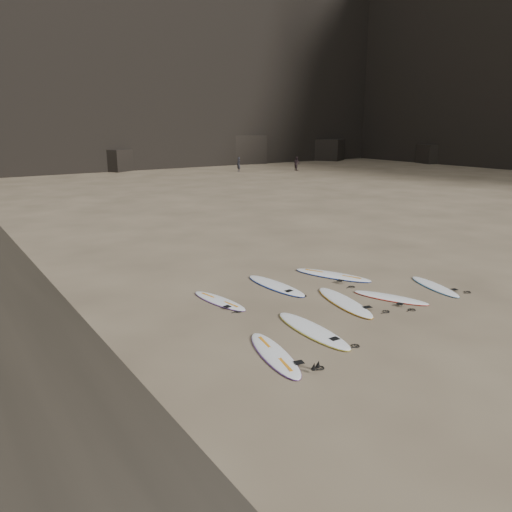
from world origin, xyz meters
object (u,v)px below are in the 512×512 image
(surfboard_7, at_px, (333,275))
(person_a, at_px, (239,164))
(surfboard_0, at_px, (274,354))
(surfboard_4, at_px, (435,286))
(surfboard_6, at_px, (276,285))
(surfboard_3, at_px, (390,297))
(person_b, at_px, (297,164))
(surfboard_2, at_px, (344,302))
(surfboard_1, at_px, (312,330))
(surfboard_5, at_px, (219,301))

(surfboard_7, height_order, person_a, person_a)
(surfboard_0, height_order, person_a, person_a)
(surfboard_4, xyz_separation_m, surfboard_6, (-4.22, 2.95, 0.01))
(surfboard_3, relative_size, person_b, 1.51)
(surfboard_0, bearing_deg, surfboard_2, 36.64)
(surfboard_0, xyz_separation_m, surfboard_7, (5.28, 3.80, 0.00))
(surfboard_1, distance_m, person_a, 43.05)
(person_a, height_order, person_b, person_b)
(surfboard_3, bearing_deg, person_b, 31.38)
(surfboard_5, height_order, surfboard_6, surfboard_6)
(surfboard_4, height_order, surfboard_7, surfboard_7)
(surfboard_7, height_order, person_b, person_b)
(surfboard_3, relative_size, surfboard_4, 1.02)
(surfboard_1, bearing_deg, surfboard_3, 11.27)
(surfboard_4, relative_size, person_a, 1.48)
(surfboard_4, height_order, person_b, person_b)
(surfboard_1, distance_m, surfboard_2, 2.36)
(surfboard_7, bearing_deg, surfboard_1, -162.88)
(surfboard_4, distance_m, person_a, 40.14)
(surfboard_4, distance_m, surfboard_5, 7.01)
(person_a, bearing_deg, surfboard_5, -29.12)
(surfboard_4, bearing_deg, surfboard_2, -174.09)
(surfboard_0, xyz_separation_m, surfboard_2, (3.73, 1.61, 0.00))
(surfboard_5, xyz_separation_m, surfboard_6, (2.23, 0.20, 0.01))
(surfboard_4, bearing_deg, surfboard_0, -156.49)
(surfboard_2, bearing_deg, surfboard_3, -6.45)
(surfboard_6, distance_m, surfboard_7, 2.32)
(surfboard_5, distance_m, person_b, 42.13)
(surfboard_2, bearing_deg, surfboard_1, -141.37)
(surfboard_4, bearing_deg, person_a, 82.18)
(surfboard_5, bearing_deg, person_b, 39.01)
(surfboard_6, bearing_deg, surfboard_3, -55.66)
(surfboard_6, xyz_separation_m, surfboard_7, (2.32, -0.19, 0.00))
(surfboard_5, distance_m, surfboard_6, 2.24)
(surfboard_6, bearing_deg, person_a, 56.38)
(surfboard_3, bearing_deg, surfboard_4, -26.22)
(surfboard_4, distance_m, surfboard_7, 3.36)
(surfboard_4, bearing_deg, surfboard_7, 139.84)
(surfboard_5, relative_size, person_a, 1.49)
(surfboard_0, bearing_deg, person_b, 64.08)
(surfboard_0, bearing_deg, surfboard_6, 66.72)
(surfboard_6, bearing_deg, surfboard_7, -7.82)
(surfboard_2, bearing_deg, surfboard_5, 156.21)
(surfboard_7, distance_m, person_a, 38.45)
(surfboard_3, relative_size, surfboard_5, 1.02)
(person_a, bearing_deg, surfboard_0, -27.25)
(surfboard_3, xyz_separation_m, surfboard_5, (-4.43, 2.68, -0.00))
(surfboard_3, relative_size, surfboard_6, 0.84)
(surfboard_7, distance_m, person_b, 39.25)
(person_a, distance_m, person_b, 6.45)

